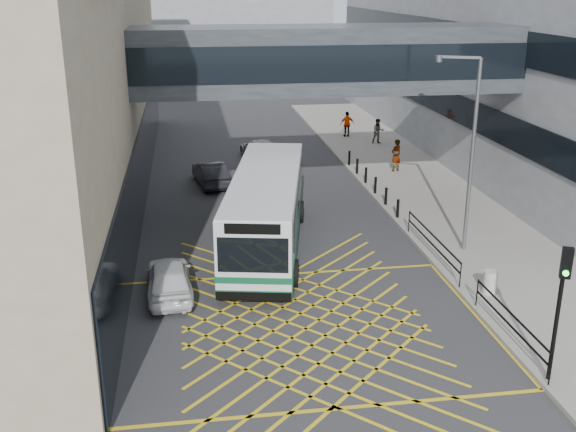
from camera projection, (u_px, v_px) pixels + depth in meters
name	position (u px, v px, depth m)	size (l,w,h in m)	color
ground	(306.00, 329.00, 22.35)	(120.00, 120.00, 0.00)	#333335
building_far	(196.00, 1.00, 75.19)	(28.00, 16.00, 18.00)	gray
skybridge	(326.00, 59.00, 31.53)	(20.00, 4.10, 3.00)	#32373D
pavement	(418.00, 187.00, 37.60)	(6.00, 54.00, 0.16)	gray
box_junction	(306.00, 329.00, 22.35)	(12.00, 9.00, 0.01)	gold
bus	(267.00, 208.00, 28.71)	(4.98, 12.11, 3.31)	silver
car_white	(169.00, 278.00, 24.55)	(1.79, 4.38, 1.39)	silver
car_dark	(211.00, 173.00, 38.06)	(1.69, 4.31, 1.35)	black
car_silver	(260.00, 149.00, 43.63)	(1.88, 4.45, 1.39)	#9EA0A6
traffic_light	(561.00, 295.00, 18.27)	(0.34, 0.49, 4.12)	black
street_lamp	(468.00, 144.00, 27.16)	(1.74, 0.95, 8.02)	slate
litter_bin	(490.00, 282.00, 24.43)	(0.50, 0.50, 0.87)	#ADA89E
kerb_railings	(463.00, 272.00, 24.59)	(0.05, 12.54, 1.00)	black
bollards	(371.00, 180.00, 37.04)	(0.14, 10.14, 0.90)	black
pedestrian_a	(396.00, 155.00, 40.23)	(0.76, 0.54, 1.92)	gray
pedestrian_b	(378.00, 131.00, 47.22)	(0.85, 0.49, 1.73)	gray
pedestrian_c	(347.00, 124.00, 49.35)	(1.08, 0.52, 1.83)	gray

